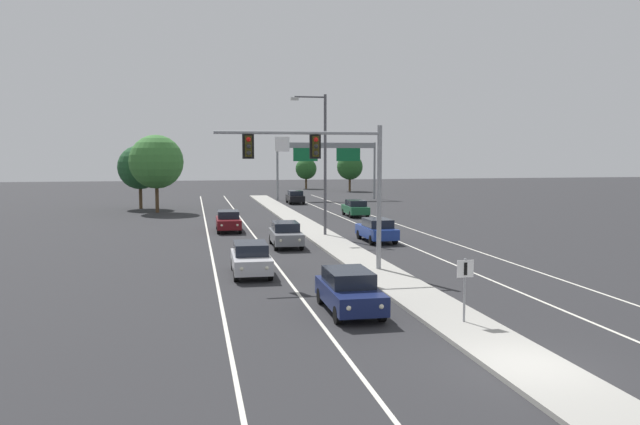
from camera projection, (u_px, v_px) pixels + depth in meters
The scene contains 21 objects.
ground_plane at pixel (529, 369), 17.29m from camera, with size 260.00×260.00×0.00m, color #28282B.
median_island at pixel (359, 260), 34.85m from camera, with size 2.40×110.00×0.15m, color #9E9B93.
lane_stripe_oncoming_center at pixel (262, 245), 40.76m from camera, with size 0.14×100.00×0.01m, color silver.
lane_stripe_receding_center at pixel (399, 242), 42.62m from camera, with size 0.14×100.00×0.01m, color silver.
edge_stripe_left at pixel (210, 247), 40.10m from camera, with size 0.14×100.00×0.01m, color silver.
edge_stripe_right at pixel (445, 240), 43.27m from camera, with size 0.14×100.00×0.01m, color silver.
overhead_signal_mast at pixel (327, 165), 30.67m from camera, with size 8.27×0.44×7.20m.
median_sign_post at pixel (465, 281), 21.52m from camera, with size 0.60×0.10×2.20m.
street_lamp_median at pixel (322, 156), 44.65m from camera, with size 2.58×0.28×10.00m.
car_oncoming_navy at pixel (349, 290), 23.49m from camera, with size 1.83×4.47×1.58m.
car_oncoming_silver at pixel (251, 258), 30.79m from camera, with size 1.90×4.50×1.58m.
car_oncoming_grey at pixel (286, 234), 40.18m from camera, with size 1.91×4.50×1.58m.
car_oncoming_darkred at pixel (228, 221), 48.28m from camera, with size 1.88×4.49×1.58m.
car_receding_blue at pixel (377, 230), 42.52m from camera, with size 1.87×4.49×1.58m.
car_receding_green at pixel (355, 208), 59.82m from camera, with size 1.89×4.50×1.58m.
car_receding_black at pixel (295, 197), 75.44m from camera, with size 1.91×4.51×1.58m.
highway_sign_gantry at pixel (327, 153), 81.72m from camera, with size 13.28×0.42×7.50m.
tree_far_left_b at pixel (140, 167), 68.15m from camera, with size 4.78×4.78×6.91m.
tree_far_right_b at pixel (306, 169), 108.18m from camera, with size 3.66×3.66×5.29m.
tree_far_left_a at pixel (156, 162), 63.57m from camera, with size 5.47×5.47×7.91m.
tree_far_right_c at pixel (350, 167), 100.73m from camera, with size 4.16×4.16×6.01m.
Camera 1 is at (-9.01, -15.33, 5.90)m, focal length 35.18 mm.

